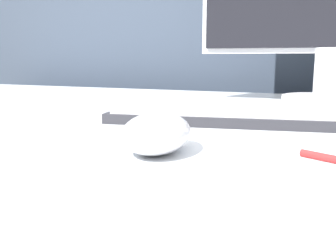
# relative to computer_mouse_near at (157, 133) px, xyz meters

# --- Properties ---
(partition_panel) EXTENTS (5.00, 0.03, 1.11)m
(partition_panel) POSITION_rel_computer_mouse_near_xyz_m (0.02, 0.93, -0.18)
(partition_panel) COLOR #333D4C
(partition_panel) RESTS_ON ground_plane
(computer_mouse_near) EXTENTS (0.09, 0.12, 0.05)m
(computer_mouse_near) POSITION_rel_computer_mouse_near_xyz_m (0.00, 0.00, 0.00)
(computer_mouse_near) COLOR white
(computer_mouse_near) RESTS_ON desk
(keyboard) EXTENTS (0.39, 0.18, 0.02)m
(keyboard) POSITION_rel_computer_mouse_near_xyz_m (0.02, 0.23, -0.01)
(keyboard) COLOR #28282D
(keyboard) RESTS_ON desk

